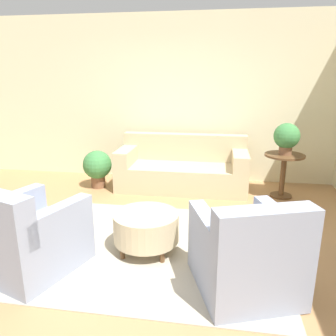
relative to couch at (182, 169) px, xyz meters
name	(u,v)px	position (x,y,z in m)	size (l,w,h in m)	color
ground_plane	(147,247)	(-0.16, -2.03, -0.31)	(16.00, 16.00, 0.00)	#AD7F51
wall_back	(178,99)	(-0.16, 0.59, 1.09)	(9.11, 0.12, 2.80)	beige
rug	(147,247)	(-0.16, -2.03, -0.31)	(2.83, 2.17, 0.01)	#B2A893
couch	(182,169)	(0.00, 0.00, 0.00)	(2.07, 0.87, 0.85)	#C6B289
armchair_left	(27,238)	(-1.16, -2.62, 0.03)	(1.03, 1.07, 0.87)	#8E99B2
armchair_right	(247,256)	(0.85, -2.62, 0.03)	(1.03, 1.07, 0.87)	#8E99B2
ottoman_table	(146,227)	(-0.14, -2.10, -0.03)	(0.68, 0.68, 0.42)	#C6B289
side_table	(284,168)	(1.56, -0.19, 0.15)	(0.58, 0.58, 0.67)	brown
potted_plant_on_side_table	(287,137)	(1.56, -0.19, 0.62)	(0.38, 0.38, 0.47)	brown
potted_plant_floor	(97,166)	(-1.39, -0.21, 0.05)	(0.47, 0.47, 0.62)	brown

